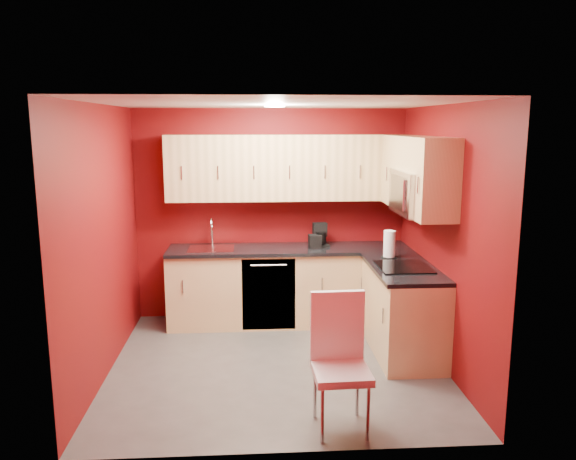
{
  "coord_description": "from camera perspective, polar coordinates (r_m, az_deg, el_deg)",
  "views": [
    {
      "loc": [
        -0.23,
        -5.15,
        2.32
      ],
      "look_at": [
        0.14,
        0.55,
        1.24
      ],
      "focal_mm": 35.0,
      "sensor_mm": 36.0,
      "label": 1
    }
  ],
  "objects": [
    {
      "name": "dishwasher_front",
      "position": [
        6.35,
        -1.97,
        -6.56
      ],
      "size": [
        0.6,
        0.02,
        0.82
      ],
      "primitive_type": "cube",
      "color": "black",
      "rests_on": "base_cabinets_back"
    },
    {
      "name": "coffee_maker",
      "position": [
        6.56,
        3.38,
        -0.5
      ],
      "size": [
        0.2,
        0.24,
        0.27
      ],
      "primitive_type": null,
      "rotation": [
        0.0,
        0.0,
        0.17
      ],
      "color": "black",
      "rests_on": "countertop_back"
    },
    {
      "name": "floor",
      "position": [
        5.65,
        -1.12,
        -13.51
      ],
      "size": [
        3.2,
        3.2,
        0.0
      ],
      "primitive_type": "plane",
      "color": "#4F4C4A",
      "rests_on": "ground"
    },
    {
      "name": "upper_cabinets_back",
      "position": [
        6.51,
        0.05,
        6.37
      ],
      "size": [
        2.8,
        0.35,
        0.75
      ],
      "primitive_type": "cube",
      "color": "#E0BB7F",
      "rests_on": "wall_back"
    },
    {
      "name": "base_cabinets_right",
      "position": [
        5.92,
        11.56,
        -8.07
      ],
      "size": [
        0.6,
        1.3,
        0.87
      ],
      "primitive_type": "cube",
      "color": "#EDD087",
      "rests_on": "floor"
    },
    {
      "name": "wall_left",
      "position": [
        5.43,
        -18.28,
        -1.17
      ],
      "size": [
        0.0,
        3.0,
        3.0
      ],
      "primitive_type": "plane",
      "rotation": [
        1.57,
        0.0,
        1.57
      ],
      "color": "#620A09",
      "rests_on": "floor"
    },
    {
      "name": "downlight",
      "position": [
        5.46,
        -1.37,
        12.47
      ],
      "size": [
        0.2,
        0.2,
        0.01
      ],
      "primitive_type": "cylinder",
      "color": "white",
      "rests_on": "ceiling"
    },
    {
      "name": "wall_right",
      "position": [
        5.57,
        15.52,
        -0.74
      ],
      "size": [
        0.0,
        3.0,
        3.0
      ],
      "primitive_type": "plane",
      "rotation": [
        1.57,
        0.0,
        -1.57
      ],
      "color": "#620A09",
      "rests_on": "floor"
    },
    {
      "name": "sink",
      "position": [
        6.51,
        -7.8,
        -1.56
      ],
      "size": [
        0.52,
        0.42,
        0.35
      ],
      "color": "silver",
      "rests_on": "countertop_back"
    },
    {
      "name": "countertop_right",
      "position": [
        5.77,
        11.62,
        -3.84
      ],
      "size": [
        0.63,
        1.27,
        0.04
      ],
      "primitive_type": "cube",
      "color": "black",
      "rests_on": "base_cabinets_right"
    },
    {
      "name": "dining_chair",
      "position": [
        4.39,
        5.43,
        -13.48
      ],
      "size": [
        0.44,
        0.46,
        1.05
      ],
      "primitive_type": null,
      "rotation": [
        0.0,
        0.0,
        0.03
      ],
      "color": "white",
      "rests_on": "floor"
    },
    {
      "name": "paper_towel",
      "position": [
        6.09,
        10.26,
        -1.43
      ],
      "size": [
        0.17,
        0.17,
        0.29
      ],
      "primitive_type": null,
      "rotation": [
        0.0,
        0.0,
        -0.03
      ],
      "color": "white",
      "rests_on": "countertop_right"
    },
    {
      "name": "napkin_holder",
      "position": [
        6.49,
        2.75,
        -1.15
      ],
      "size": [
        0.15,
        0.15,
        0.15
      ],
      "primitive_type": null,
      "rotation": [
        0.0,
        0.0,
        0.07
      ],
      "color": "black",
      "rests_on": "countertop_back"
    },
    {
      "name": "microwave",
      "position": [
        5.63,
        13.08,
        3.72
      ],
      "size": [
        0.42,
        0.76,
        0.42
      ],
      "color": "silver",
      "rests_on": "upper_cabinets_right"
    },
    {
      "name": "base_cabinets_back",
      "position": [
        6.63,
        0.12,
        -5.78
      ],
      "size": [
        2.8,
        0.6,
        0.87
      ],
      "primitive_type": "cube",
      "color": "#EDD087",
      "rests_on": "floor"
    },
    {
      "name": "wall_back",
      "position": [
        6.74,
        -1.74,
        1.59
      ],
      "size": [
        3.2,
        0.0,
        3.2
      ],
      "primitive_type": "plane",
      "rotation": [
        1.57,
        0.0,
        0.0
      ],
      "color": "#620A09",
      "rests_on": "floor"
    },
    {
      "name": "ceiling",
      "position": [
        5.16,
        -1.22,
        12.74
      ],
      "size": [
        3.2,
        3.2,
        0.0
      ],
      "primitive_type": "plane",
      "rotation": [
        3.14,
        0.0,
        0.0
      ],
      "color": "white",
      "rests_on": "wall_back"
    },
    {
      "name": "upper_cabinets_right",
      "position": [
        5.84,
        12.79,
        6.23
      ],
      "size": [
        0.35,
        1.55,
        0.75
      ],
      "color": "#E0BB7F",
      "rests_on": "wall_right"
    },
    {
      "name": "countertop_back",
      "position": [
        6.51,
        0.13,
        -1.97
      ],
      "size": [
        2.8,
        0.63,
        0.04
      ],
      "primitive_type": "cube",
      "color": "black",
      "rests_on": "base_cabinets_back"
    },
    {
      "name": "cooktop",
      "position": [
        5.73,
        11.67,
        -3.68
      ],
      "size": [
        0.5,
        0.55,
        0.01
      ],
      "primitive_type": "cube",
      "color": "black",
      "rests_on": "countertop_right"
    },
    {
      "name": "wall_front",
      "position": [
        3.81,
        -0.15,
        -5.57
      ],
      "size": [
        3.2,
        0.0,
        3.2
      ],
      "primitive_type": "plane",
      "rotation": [
        -1.57,
        0.0,
        0.0
      ],
      "color": "#620A09",
      "rests_on": "floor"
    }
  ]
}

